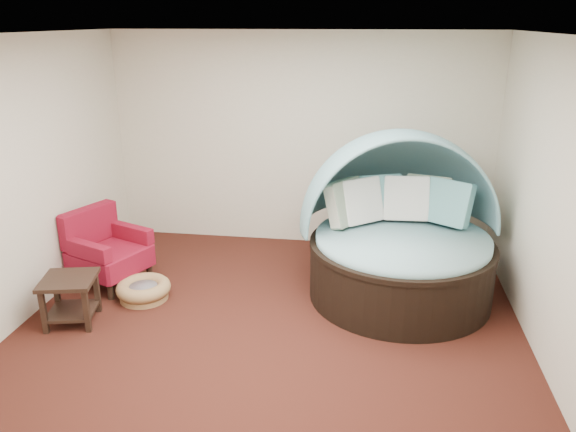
# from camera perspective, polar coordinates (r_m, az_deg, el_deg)

# --- Properties ---
(floor) EXTENTS (5.00, 5.00, 0.00)m
(floor) POSITION_cam_1_polar(r_m,az_deg,el_deg) (5.64, -2.08, -11.84)
(floor) COLOR #431A13
(floor) RESTS_ON ground
(wall_back) EXTENTS (5.00, 0.00, 5.00)m
(wall_back) POSITION_cam_1_polar(r_m,az_deg,el_deg) (7.45, 1.29, 7.60)
(wall_back) COLOR beige
(wall_back) RESTS_ON floor
(wall_front) EXTENTS (5.00, 0.00, 5.00)m
(wall_front) POSITION_cam_1_polar(r_m,az_deg,el_deg) (2.85, -11.81, -13.34)
(wall_front) COLOR beige
(wall_front) RESTS_ON floor
(wall_left) EXTENTS (0.00, 5.00, 5.00)m
(wall_left) POSITION_cam_1_polar(r_m,az_deg,el_deg) (6.03, -26.37, 2.72)
(wall_left) COLOR beige
(wall_left) RESTS_ON floor
(wall_right) EXTENTS (0.00, 5.00, 5.00)m
(wall_right) POSITION_cam_1_polar(r_m,az_deg,el_deg) (5.22, 25.80, 0.46)
(wall_right) COLOR beige
(wall_right) RESTS_ON floor
(ceiling) EXTENTS (5.00, 5.00, 0.00)m
(ceiling) POSITION_cam_1_polar(r_m,az_deg,el_deg) (4.82, -2.51, 17.94)
(ceiling) COLOR white
(ceiling) RESTS_ON wall_back
(canopy_daybed) EXTENTS (2.42, 2.36, 1.83)m
(canopy_daybed) POSITION_cam_1_polar(r_m,az_deg,el_deg) (6.21, 11.34, -0.49)
(canopy_daybed) COLOR black
(canopy_daybed) RESTS_ON floor
(pet_basket) EXTENTS (0.77, 0.77, 0.21)m
(pet_basket) POSITION_cam_1_polar(r_m,az_deg,el_deg) (6.42, -14.45, -7.26)
(pet_basket) COLOR olive
(pet_basket) RESTS_ON floor
(red_armchair) EXTENTS (0.98, 0.98, 0.88)m
(red_armchair) POSITION_cam_1_polar(r_m,az_deg,el_deg) (6.82, -18.00, -3.28)
(red_armchair) COLOR black
(red_armchair) RESTS_ON floor
(side_table) EXTENTS (0.61, 0.61, 0.49)m
(side_table) POSITION_cam_1_polar(r_m,az_deg,el_deg) (6.08, -21.26, -7.38)
(side_table) COLOR black
(side_table) RESTS_ON floor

